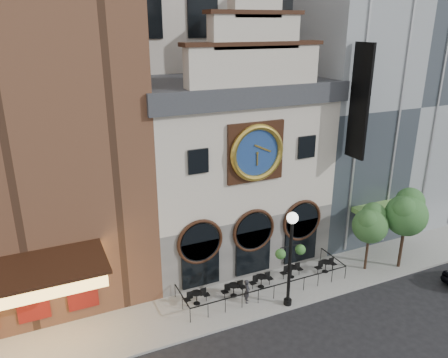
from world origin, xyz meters
name	(u,v)px	position (x,y,z in m)	size (l,w,h in m)	color
ground	(284,312)	(0.00, 0.00, 0.00)	(120.00, 120.00, 0.00)	black
sidewalk	(263,288)	(0.00, 2.50, 0.07)	(44.00, 5.00, 0.15)	gray
clock_building	(227,164)	(0.00, 7.82, 6.69)	(12.60, 8.78, 18.65)	#605E5B
theater_building	(0,82)	(-13.00, 9.96, 12.60)	(14.00, 15.60, 25.00)	brown
retail_building	(362,96)	(12.99, 9.99, 10.14)	(14.00, 14.40, 20.00)	gray
cafe_railing	(263,281)	(0.00, 2.50, 0.60)	(10.60, 2.60, 0.90)	black
bistro_0	(197,297)	(-4.36, 2.64, 0.61)	(1.58, 0.68, 0.90)	black
bistro_1	(234,289)	(-2.05, 2.46, 0.61)	(1.58, 0.68, 0.90)	black
bistro_2	(261,280)	(-0.09, 2.60, 0.61)	(1.58, 0.68, 0.90)	black
bistro_3	(292,271)	(2.24, 2.77, 0.61)	(1.58, 0.68, 0.90)	black
bistro_4	(326,266)	(4.64, 2.39, 0.61)	(1.58, 0.68, 0.90)	black
pedestrian	(247,291)	(-1.61, 1.58, 0.90)	(0.54, 0.36, 1.49)	black
lamppost	(291,249)	(0.46, 0.40, 3.78)	(1.88, 0.64, 5.87)	black
tree_left	(371,223)	(7.35, 1.65, 3.51)	(2.38, 2.29, 4.58)	#382619
tree_right	(407,212)	(9.64, 0.95, 4.15)	(2.83, 2.73, 5.45)	#382619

